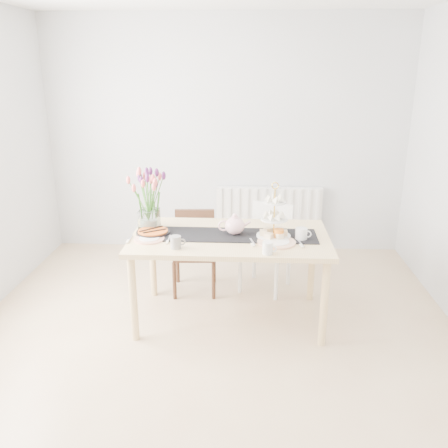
{
  "coord_description": "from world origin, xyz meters",
  "views": [
    {
      "loc": [
        0.26,
        -3.04,
        2.07
      ],
      "look_at": [
        0.07,
        0.53,
        0.86
      ],
      "focal_mm": 38.0,
      "sensor_mm": 36.0,
      "label": 1
    }
  ],
  "objects_px": {
    "mug_grey": "(176,242)",
    "plate_right": "(276,242)",
    "teapot": "(235,226)",
    "chair_brown": "(195,245)",
    "plate_left": "(149,239)",
    "chair_white": "(268,240)",
    "dining_table": "(230,244)",
    "cake_stand": "(274,224)",
    "radiator": "(269,213)",
    "tulip_vase": "(148,191)",
    "mug_orange": "(279,234)",
    "mug_white": "(268,248)",
    "cream_jug": "(301,234)",
    "tart_tin": "(153,232)"
  },
  "relations": [
    {
      "from": "teapot",
      "to": "plate_left",
      "type": "bearing_deg",
      "value": -172.02
    },
    {
      "from": "radiator",
      "to": "cake_stand",
      "type": "xyz_separation_m",
      "value": [
        -0.03,
        -1.64,
        0.42
      ]
    },
    {
      "from": "chair_white",
      "to": "mug_orange",
      "type": "height_order",
      "value": "mug_orange"
    },
    {
      "from": "cream_jug",
      "to": "mug_white",
      "type": "relative_size",
      "value": 1.04
    },
    {
      "from": "mug_orange",
      "to": "tart_tin",
      "type": "bearing_deg",
      "value": 116.37
    },
    {
      "from": "tart_tin",
      "to": "mug_orange",
      "type": "height_order",
      "value": "mug_orange"
    },
    {
      "from": "chair_brown",
      "to": "teapot",
      "type": "height_order",
      "value": "teapot"
    },
    {
      "from": "cream_jug",
      "to": "plate_left",
      "type": "relative_size",
      "value": 0.39
    },
    {
      "from": "chair_brown",
      "to": "mug_white",
      "type": "bearing_deg",
      "value": -59.43
    },
    {
      "from": "tart_tin",
      "to": "mug_orange",
      "type": "distance_m",
      "value": 1.03
    },
    {
      "from": "cream_jug",
      "to": "tulip_vase",
      "type": "bearing_deg",
      "value": -174.91
    },
    {
      "from": "radiator",
      "to": "chair_white",
      "type": "xyz_separation_m",
      "value": [
        -0.04,
        -0.96,
        0.02
      ]
    },
    {
      "from": "chair_white",
      "to": "plate_right",
      "type": "bearing_deg",
      "value": -65.78
    },
    {
      "from": "tart_tin",
      "to": "plate_right",
      "type": "bearing_deg",
      "value": -8.82
    },
    {
      "from": "chair_brown",
      "to": "cake_stand",
      "type": "distance_m",
      "value": 1.02
    },
    {
      "from": "teapot",
      "to": "chair_brown",
      "type": "bearing_deg",
      "value": 121.04
    },
    {
      "from": "mug_grey",
      "to": "plate_right",
      "type": "distance_m",
      "value": 0.78
    },
    {
      "from": "tulip_vase",
      "to": "tart_tin",
      "type": "relative_size",
      "value": 2.19
    },
    {
      "from": "tulip_vase",
      "to": "radiator",
      "type": "bearing_deg",
      "value": 53.86
    },
    {
      "from": "mug_white",
      "to": "plate_left",
      "type": "distance_m",
      "value": 0.96
    },
    {
      "from": "chair_white",
      "to": "cake_stand",
      "type": "relative_size",
      "value": 2.02
    },
    {
      "from": "chair_white",
      "to": "mug_grey",
      "type": "bearing_deg",
      "value": -105.37
    },
    {
      "from": "tulip_vase",
      "to": "cake_stand",
      "type": "bearing_deg",
      "value": -9.43
    },
    {
      "from": "cake_stand",
      "to": "plate_right",
      "type": "xyz_separation_m",
      "value": [
        0.02,
        -0.13,
        -0.11
      ]
    },
    {
      "from": "cake_stand",
      "to": "mug_white",
      "type": "relative_size",
      "value": 4.4
    },
    {
      "from": "chair_white",
      "to": "dining_table",
      "type": "bearing_deg",
      "value": -95.33
    },
    {
      "from": "cake_stand",
      "to": "mug_grey",
      "type": "distance_m",
      "value": 0.8
    },
    {
      "from": "chair_brown",
      "to": "plate_right",
      "type": "relative_size",
      "value": 2.54
    },
    {
      "from": "tulip_vase",
      "to": "teapot",
      "type": "distance_m",
      "value": 0.78
    },
    {
      "from": "chair_brown",
      "to": "tulip_vase",
      "type": "distance_m",
      "value": 0.84
    },
    {
      "from": "mug_orange",
      "to": "plate_left",
      "type": "xyz_separation_m",
      "value": [
        -1.03,
        -0.05,
        -0.04
      ]
    },
    {
      "from": "cream_jug",
      "to": "mug_orange",
      "type": "bearing_deg",
      "value": -161.11
    },
    {
      "from": "mug_grey",
      "to": "plate_right",
      "type": "bearing_deg",
      "value": -1.26
    },
    {
      "from": "chair_white",
      "to": "mug_white",
      "type": "height_order",
      "value": "mug_white"
    },
    {
      "from": "mug_orange",
      "to": "cream_jug",
      "type": "bearing_deg",
      "value": -55.13
    },
    {
      "from": "chair_brown",
      "to": "plate_left",
      "type": "xyz_separation_m",
      "value": [
        -0.28,
        -0.7,
        0.32
      ]
    },
    {
      "from": "plate_left",
      "to": "cream_jug",
      "type": "bearing_deg",
      "value": 3.2
    },
    {
      "from": "dining_table",
      "to": "mug_orange",
      "type": "bearing_deg",
      "value": -11.1
    },
    {
      "from": "dining_table",
      "to": "radiator",
      "type": "bearing_deg",
      "value": 76.75
    },
    {
      "from": "chair_white",
      "to": "plate_left",
      "type": "height_order",
      "value": "chair_white"
    },
    {
      "from": "chair_white",
      "to": "tulip_vase",
      "type": "xyz_separation_m",
      "value": [
        -1.03,
        -0.5,
        0.61
      ]
    },
    {
      "from": "plate_right",
      "to": "mug_orange",
      "type": "bearing_deg",
      "value": 73.93
    },
    {
      "from": "tulip_vase",
      "to": "cake_stand",
      "type": "height_order",
      "value": "tulip_vase"
    },
    {
      "from": "teapot",
      "to": "plate_left",
      "type": "distance_m",
      "value": 0.69
    },
    {
      "from": "chair_white",
      "to": "tulip_vase",
      "type": "bearing_deg",
      "value": -131.67
    },
    {
      "from": "radiator",
      "to": "dining_table",
      "type": "bearing_deg",
      "value": -103.25
    },
    {
      "from": "dining_table",
      "to": "mug_orange",
      "type": "relative_size",
      "value": 17.98
    },
    {
      "from": "radiator",
      "to": "mug_grey",
      "type": "relative_size",
      "value": 12.45
    },
    {
      "from": "cake_stand",
      "to": "mug_white",
      "type": "height_order",
      "value": "cake_stand"
    },
    {
      "from": "tulip_vase",
      "to": "mug_orange",
      "type": "distance_m",
      "value": 1.14
    }
  ]
}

